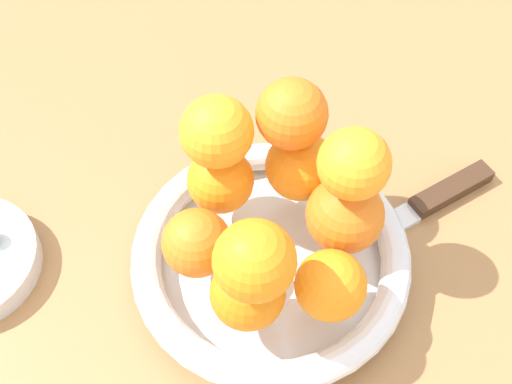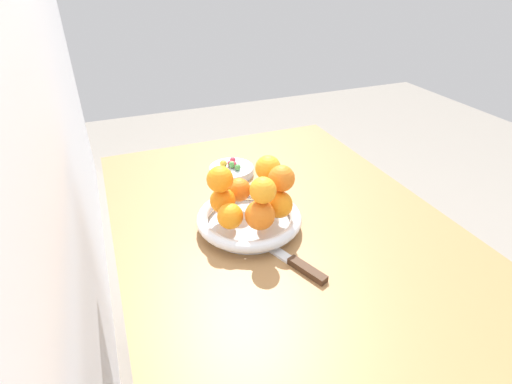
{
  "view_description": "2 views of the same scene",
  "coord_description": "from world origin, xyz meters",
  "px_view_note": "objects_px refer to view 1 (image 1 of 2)",
  "views": [
    {
      "loc": [
        0.09,
        0.34,
        1.25
      ],
      "look_at": [
        0.05,
        0.09,
        0.87
      ],
      "focal_mm": 45.0,
      "sensor_mm": 36.0,
      "label": 1
    },
    {
      "loc": [
        -0.67,
        0.34,
        1.29
      ],
      "look_at": [
        0.03,
        0.07,
        0.83
      ],
      "focal_mm": 28.0,
      "sensor_mm": 36.0,
      "label": 2
    }
  ],
  "objects_px": {
    "orange_4": "(330,286)",
    "orange_5": "(345,215)",
    "dining_table": "(288,237)",
    "orange_2": "(197,243)",
    "orange_1": "(220,180)",
    "knife": "(400,218)",
    "fruit_bowl": "(271,258)",
    "orange_0": "(295,167)",
    "orange_6": "(292,114)",
    "orange_7": "(354,164)",
    "orange_9": "(217,132)",
    "orange_3": "(248,293)",
    "orange_8": "(255,261)"
  },
  "relations": [
    {
      "from": "orange_4",
      "to": "orange_8",
      "type": "height_order",
      "value": "orange_8"
    },
    {
      "from": "orange_0",
      "to": "orange_6",
      "type": "bearing_deg",
      "value": -61.19
    },
    {
      "from": "dining_table",
      "to": "orange_3",
      "type": "xyz_separation_m",
      "value": [
        0.06,
        0.13,
        0.16
      ]
    },
    {
      "from": "orange_9",
      "to": "orange_2",
      "type": "bearing_deg",
      "value": 66.28
    },
    {
      "from": "orange_4",
      "to": "orange_6",
      "type": "distance_m",
      "value": 0.14
    },
    {
      "from": "orange_8",
      "to": "orange_3",
      "type": "bearing_deg",
      "value": -49.44
    },
    {
      "from": "orange_1",
      "to": "knife",
      "type": "distance_m",
      "value": 0.18
    },
    {
      "from": "orange_0",
      "to": "orange_8",
      "type": "distance_m",
      "value": 0.14
    },
    {
      "from": "dining_table",
      "to": "orange_8",
      "type": "distance_m",
      "value": 0.26
    },
    {
      "from": "orange_6",
      "to": "orange_9",
      "type": "relative_size",
      "value": 0.99
    },
    {
      "from": "orange_3",
      "to": "orange_0",
      "type": "bearing_deg",
      "value": -118.24
    },
    {
      "from": "fruit_bowl",
      "to": "orange_2",
      "type": "bearing_deg",
      "value": 1.76
    },
    {
      "from": "orange_4",
      "to": "orange_7",
      "type": "xyz_separation_m",
      "value": [
        -0.03,
        -0.06,
        0.06
      ]
    },
    {
      "from": "fruit_bowl",
      "to": "knife",
      "type": "xyz_separation_m",
      "value": [
        -0.13,
        -0.03,
        -0.02
      ]
    },
    {
      "from": "orange_2",
      "to": "knife",
      "type": "distance_m",
      "value": 0.2
    },
    {
      "from": "orange_2",
      "to": "orange_7",
      "type": "height_order",
      "value": "orange_7"
    },
    {
      "from": "orange_0",
      "to": "knife",
      "type": "xyz_separation_m",
      "value": [
        -0.1,
        0.03,
        -0.07
      ]
    },
    {
      "from": "orange_7",
      "to": "orange_8",
      "type": "xyz_separation_m",
      "value": [
        0.09,
        0.07,
        -0.01
      ]
    },
    {
      "from": "dining_table",
      "to": "fruit_bowl",
      "type": "xyz_separation_m",
      "value": [
        0.04,
        0.08,
        0.11
      ]
    },
    {
      "from": "orange_0",
      "to": "orange_4",
      "type": "distance_m",
      "value": 0.11
    },
    {
      "from": "orange_5",
      "to": "orange_7",
      "type": "distance_m",
      "value": 0.06
    },
    {
      "from": "orange_4",
      "to": "knife",
      "type": "bearing_deg",
      "value": -137.4
    },
    {
      "from": "orange_9",
      "to": "orange_0",
      "type": "bearing_deg",
      "value": 178.07
    },
    {
      "from": "orange_1",
      "to": "orange_5",
      "type": "distance_m",
      "value": 0.11
    },
    {
      "from": "orange_5",
      "to": "orange_6",
      "type": "height_order",
      "value": "orange_6"
    },
    {
      "from": "orange_3",
      "to": "orange_6",
      "type": "bearing_deg",
      "value": -114.95
    },
    {
      "from": "orange_5",
      "to": "orange_7",
      "type": "height_order",
      "value": "orange_7"
    },
    {
      "from": "dining_table",
      "to": "fruit_bowl",
      "type": "relative_size",
      "value": 4.58
    },
    {
      "from": "dining_table",
      "to": "orange_0",
      "type": "bearing_deg",
      "value": 79.54
    },
    {
      "from": "orange_6",
      "to": "orange_8",
      "type": "distance_m",
      "value": 0.13
    },
    {
      "from": "orange_0",
      "to": "knife",
      "type": "relative_size",
      "value": 0.24
    },
    {
      "from": "dining_table",
      "to": "orange_2",
      "type": "height_order",
      "value": "orange_2"
    },
    {
      "from": "orange_5",
      "to": "orange_9",
      "type": "bearing_deg",
      "value": -31.56
    },
    {
      "from": "dining_table",
      "to": "orange_2",
      "type": "relative_size",
      "value": 19.53
    },
    {
      "from": "dining_table",
      "to": "orange_7",
      "type": "bearing_deg",
      "value": 109.89
    },
    {
      "from": "dining_table",
      "to": "orange_1",
      "type": "relative_size",
      "value": 19.11
    },
    {
      "from": "orange_2",
      "to": "orange_0",
      "type": "bearing_deg",
      "value": -147.11
    },
    {
      "from": "orange_1",
      "to": "orange_4",
      "type": "relative_size",
      "value": 1.03
    },
    {
      "from": "orange_3",
      "to": "orange_4",
      "type": "distance_m",
      "value": 0.06
    },
    {
      "from": "orange_3",
      "to": "orange_6",
      "type": "distance_m",
      "value": 0.14
    },
    {
      "from": "orange_5",
      "to": "orange_9",
      "type": "distance_m",
      "value": 0.12
    },
    {
      "from": "orange_0",
      "to": "orange_4",
      "type": "height_order",
      "value": "orange_0"
    },
    {
      "from": "orange_0",
      "to": "orange_6",
      "type": "height_order",
      "value": "orange_6"
    },
    {
      "from": "orange_6",
      "to": "orange_1",
      "type": "bearing_deg",
      "value": 9.5
    },
    {
      "from": "fruit_bowl",
      "to": "orange_1",
      "type": "height_order",
      "value": "orange_1"
    },
    {
      "from": "orange_4",
      "to": "orange_5",
      "type": "height_order",
      "value": "orange_5"
    },
    {
      "from": "orange_1",
      "to": "orange_8",
      "type": "xyz_separation_m",
      "value": [
        -0.01,
        0.11,
        0.06
      ]
    },
    {
      "from": "orange_4",
      "to": "orange_8",
      "type": "xyz_separation_m",
      "value": [
        0.06,
        0.0,
        0.06
      ]
    },
    {
      "from": "fruit_bowl",
      "to": "orange_4",
      "type": "xyz_separation_m",
      "value": [
        -0.03,
        0.06,
        0.05
      ]
    },
    {
      "from": "orange_1",
      "to": "orange_5",
      "type": "xyz_separation_m",
      "value": [
        -0.09,
        0.05,
        0.0
      ]
    }
  ]
}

